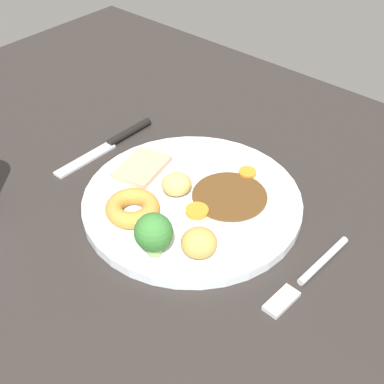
% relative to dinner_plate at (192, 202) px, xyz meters
% --- Properties ---
extents(dining_table, '(1.20, 0.84, 0.04)m').
position_rel_dinner_plate_xyz_m(dining_table, '(0.02, -0.00, -0.02)').
color(dining_table, '#2B2623').
rests_on(dining_table, ground).
extents(dinner_plate, '(0.29, 0.29, 0.01)m').
position_rel_dinner_plate_xyz_m(dinner_plate, '(0.00, 0.00, 0.00)').
color(dinner_plate, white).
rests_on(dinner_plate, dining_table).
extents(gravy_pool, '(0.10, 0.10, 0.00)m').
position_rel_dinner_plate_xyz_m(gravy_pool, '(-0.04, -0.03, 0.01)').
color(gravy_pool, '#563819').
rests_on(gravy_pool, dinner_plate).
extents(meat_slice_main, '(0.07, 0.09, 0.01)m').
position_rel_dinner_plate_xyz_m(meat_slice_main, '(0.09, -0.00, 0.01)').
color(meat_slice_main, tan).
rests_on(meat_slice_main, dinner_plate).
extents(yorkshire_pudding, '(0.07, 0.07, 0.02)m').
position_rel_dinner_plate_xyz_m(yorkshire_pudding, '(0.03, 0.07, 0.02)').
color(yorkshire_pudding, '#C68938').
rests_on(yorkshire_pudding, dinner_plate).
extents(roast_potato_left, '(0.05, 0.05, 0.03)m').
position_rel_dinner_plate_xyz_m(roast_potato_left, '(0.02, 0.01, 0.02)').
color(roast_potato_left, '#D8B260').
rests_on(roast_potato_left, dinner_plate).
extents(roast_potato_right, '(0.06, 0.06, 0.03)m').
position_rel_dinner_plate_xyz_m(roast_potato_right, '(-0.07, 0.07, 0.02)').
color(roast_potato_right, tan).
rests_on(roast_potato_right, dinner_plate).
extents(carrot_coin_front, '(0.03, 0.03, 0.01)m').
position_rel_dinner_plate_xyz_m(carrot_coin_front, '(-0.02, 0.02, 0.01)').
color(carrot_coin_front, orange).
rests_on(carrot_coin_front, dinner_plate).
extents(carrot_coin_back, '(0.02, 0.02, 0.01)m').
position_rel_dinner_plate_xyz_m(carrot_coin_back, '(-0.02, -0.09, 0.01)').
color(carrot_coin_back, orange).
rests_on(carrot_coin_back, dinner_plate).
extents(broccoli_floret, '(0.05, 0.05, 0.06)m').
position_rel_dinner_plate_xyz_m(broccoli_floret, '(-0.03, 0.10, 0.04)').
color(broccoli_floret, '#8CB766').
rests_on(broccoli_floret, dinner_plate).
extents(fork, '(0.02, 0.15, 0.01)m').
position_rel_dinner_plate_xyz_m(fork, '(-0.18, 0.01, -0.00)').
color(fork, silver).
rests_on(fork, dining_table).
extents(knife, '(0.02, 0.19, 0.01)m').
position_rel_dinner_plate_xyz_m(knife, '(0.19, -0.03, -0.00)').
color(knife, black).
rests_on(knife, dining_table).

